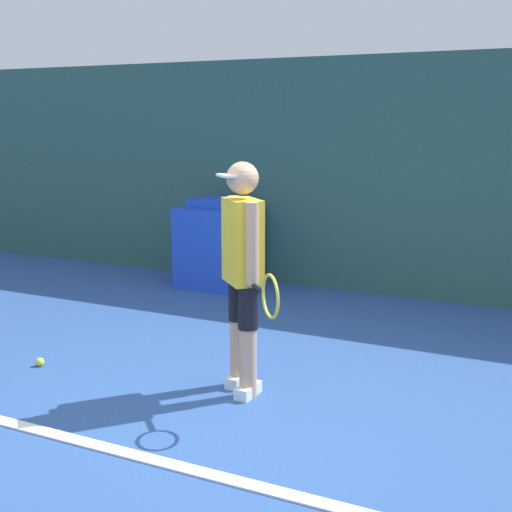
{
  "coord_description": "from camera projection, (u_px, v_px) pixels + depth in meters",
  "views": [
    {
      "loc": [
        2.05,
        -3.71,
        1.89
      ],
      "look_at": [
        -0.19,
        0.69,
        0.93
      ],
      "focal_mm": 50.0,
      "sensor_mm": 36.0,
      "label": 1
    }
  ],
  "objects": [
    {
      "name": "court_baseline",
      "position": [
        175.0,
        466.0,
        3.93
      ],
      "size": [
        21.6,
        0.1,
        0.01
      ],
      "color": "white",
      "rests_on": "ground_plane"
    },
    {
      "name": "covered_chair",
      "position": [
        219.0,
        244.0,
        8.13
      ],
      "size": [
        0.79,
        0.77,
        1.01
      ],
      "color": "blue",
      "rests_on": "ground_plane"
    },
    {
      "name": "ground_plane",
      "position": [
        234.0,
        421.0,
        4.52
      ],
      "size": [
        24.0,
        24.0,
        0.0
      ],
      "primitive_type": "plane",
      "color": "#2D5193"
    },
    {
      "name": "back_wall",
      "position": [
        402.0,
        178.0,
        7.53
      ],
      "size": [
        24.0,
        0.1,
        2.55
      ],
      "color": "#2D564C",
      "rests_on": "ground_plane"
    },
    {
      "name": "tennis_ball",
      "position": [
        40.0,
        362.0,
        5.52
      ],
      "size": [
        0.07,
        0.07,
        0.07
      ],
      "color": "#D1E533",
      "rests_on": "ground_plane"
    },
    {
      "name": "tennis_player",
      "position": [
        243.0,
        267.0,
        4.86
      ],
      "size": [
        0.69,
        0.68,
        1.61
      ],
      "rotation": [
        0.0,
        0.0,
        -0.77
      ],
      "color": "tan",
      "rests_on": "ground_plane"
    }
  ]
}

